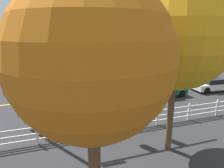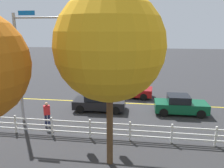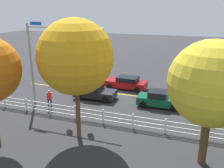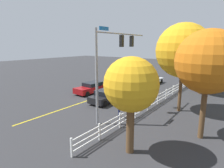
{
  "view_description": "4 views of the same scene",
  "coord_description": "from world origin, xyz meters",
  "px_view_note": "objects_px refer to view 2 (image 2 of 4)",
  "views": [
    {
      "loc": [
        4.32,
        16.54,
        5.76
      ],
      "look_at": [
        -0.21,
        2.48,
        1.71
      ],
      "focal_mm": 31.14,
      "sensor_mm": 36.0,
      "label": 1
    },
    {
      "loc": [
        -2.48,
        18.79,
        6.29
      ],
      "look_at": [
        -0.02,
        1.35,
        2.02
      ],
      "focal_mm": 36.16,
      "sensor_mm": 36.0,
      "label": 2
    },
    {
      "loc": [
        -8.05,
        22.14,
        8.45
      ],
      "look_at": [
        -0.97,
        2.27,
        1.77
      ],
      "focal_mm": 38.08,
      "sensor_mm": 36.0,
      "label": 3
    },
    {
      "loc": [
        16.2,
        14.09,
        6.13
      ],
      "look_at": [
        -0.56,
        1.72,
        1.72
      ],
      "focal_mm": 30.1,
      "sensor_mm": 36.0,
      "label": 4
    }
  ],
  "objects_px": {
    "car_3": "(180,105)",
    "pedestrian": "(47,113)",
    "car_1": "(128,90)",
    "car_2": "(99,102)",
    "tree_2": "(110,46)"
  },
  "relations": [
    {
      "from": "car_3",
      "to": "pedestrian",
      "type": "distance_m",
      "value": 9.77
    },
    {
      "from": "car_1",
      "to": "car_2",
      "type": "bearing_deg",
      "value": 65.59
    },
    {
      "from": "car_1",
      "to": "car_3",
      "type": "xyz_separation_m",
      "value": [
        -4.22,
        3.88,
        0.01
      ]
    },
    {
      "from": "car_3",
      "to": "car_1",
      "type": "bearing_deg",
      "value": 136.33
    },
    {
      "from": "car_1",
      "to": "pedestrian",
      "type": "distance_m",
      "value": 8.97
    },
    {
      "from": "car_2",
      "to": "pedestrian",
      "type": "bearing_deg",
      "value": -128.82
    },
    {
      "from": "car_3",
      "to": "pedestrian",
      "type": "xyz_separation_m",
      "value": [
        9.04,
        3.69,
        0.24
      ]
    },
    {
      "from": "car_2",
      "to": "tree_2",
      "type": "distance_m",
      "value": 8.93
    },
    {
      "from": "tree_2",
      "to": "car_1",
      "type": "bearing_deg",
      "value": -90.52
    },
    {
      "from": "car_3",
      "to": "tree_2",
      "type": "distance_m",
      "value": 9.77
    },
    {
      "from": "car_1",
      "to": "car_3",
      "type": "distance_m",
      "value": 5.73
    },
    {
      "from": "pedestrian",
      "to": "tree_2",
      "type": "xyz_separation_m",
      "value": [
        -4.72,
        3.58,
        4.66
      ]
    },
    {
      "from": "pedestrian",
      "to": "tree_2",
      "type": "distance_m",
      "value": 7.53
    },
    {
      "from": "car_2",
      "to": "car_3",
      "type": "bearing_deg",
      "value": -0.69
    },
    {
      "from": "car_2",
      "to": "pedestrian",
      "type": "distance_m",
      "value": 4.55
    }
  ]
}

